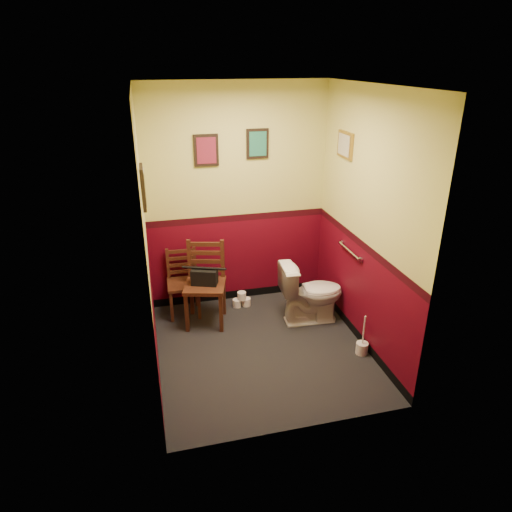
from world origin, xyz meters
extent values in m
cube|color=black|center=(0.00, 0.00, 0.00)|extent=(2.20, 2.40, 0.00)
cube|color=silver|center=(0.00, 0.00, 2.70)|extent=(2.20, 2.40, 0.00)
cube|color=#4F0513|center=(0.00, 1.20, 1.35)|extent=(2.20, 0.00, 2.70)
cube|color=#4F0513|center=(0.00, -1.20, 1.35)|extent=(2.20, 0.00, 2.70)
cube|color=#4F0513|center=(-1.10, 0.00, 1.35)|extent=(0.00, 2.40, 2.70)
cube|color=#4F0513|center=(1.10, 0.00, 1.35)|extent=(0.00, 2.40, 2.70)
cylinder|color=silver|center=(1.07, 0.25, 0.95)|extent=(0.03, 0.50, 0.03)
cylinder|color=silver|center=(1.09, 0.00, 0.95)|extent=(0.02, 0.06, 0.06)
cylinder|color=silver|center=(1.09, 0.50, 0.95)|extent=(0.02, 0.06, 0.06)
cube|color=black|center=(-0.35, 1.18, 1.95)|extent=(0.28, 0.03, 0.36)
cube|color=maroon|center=(-0.35, 1.17, 1.95)|extent=(0.22, 0.01, 0.30)
cube|color=black|center=(0.25, 1.18, 2.00)|extent=(0.26, 0.03, 0.34)
cube|color=#206752|center=(0.25, 1.17, 2.00)|extent=(0.20, 0.01, 0.28)
cube|color=black|center=(-1.08, 0.10, 1.85)|extent=(0.03, 0.30, 0.38)
cube|color=tan|center=(-1.07, 0.10, 1.85)|extent=(0.01, 0.24, 0.31)
cube|color=olive|center=(1.08, 0.60, 2.05)|extent=(0.03, 0.34, 0.28)
cube|color=tan|center=(1.07, 0.60, 2.05)|extent=(0.01, 0.28, 0.22)
imported|color=white|center=(0.72, 0.44, 0.37)|extent=(0.77, 0.46, 0.73)
cylinder|color=silver|center=(1.02, -0.34, 0.06)|extent=(0.13, 0.13, 0.13)
cylinder|color=silver|center=(1.02, -0.34, 0.28)|extent=(0.02, 0.02, 0.36)
cube|color=#472315|center=(-0.73, 0.96, 0.41)|extent=(0.39, 0.39, 0.04)
cube|color=#472315|center=(-0.89, 0.80, 0.20)|extent=(0.04, 0.04, 0.41)
cube|color=#472315|center=(-0.88, 1.13, 0.20)|extent=(0.04, 0.04, 0.41)
cube|color=#472315|center=(-0.57, 0.79, 0.20)|extent=(0.04, 0.04, 0.41)
cube|color=#472315|center=(-0.56, 1.12, 0.20)|extent=(0.04, 0.04, 0.41)
cube|color=#472315|center=(-0.88, 1.13, 0.61)|extent=(0.04, 0.03, 0.41)
cube|color=#472315|center=(-0.56, 1.12, 0.61)|extent=(0.04, 0.03, 0.41)
cube|color=#472315|center=(-0.72, 1.13, 0.50)|extent=(0.31, 0.03, 0.04)
cube|color=#472315|center=(-0.72, 1.13, 0.59)|extent=(0.31, 0.03, 0.04)
cube|color=#472315|center=(-0.72, 1.13, 0.68)|extent=(0.31, 0.03, 0.04)
cube|color=#472315|center=(-0.72, 1.13, 0.77)|extent=(0.31, 0.03, 0.04)
cube|color=#472315|center=(-0.50, 0.69, 0.49)|extent=(0.56, 0.56, 0.04)
cube|color=#472315|center=(-0.74, 0.55, 0.25)|extent=(0.05, 0.05, 0.49)
cube|color=#472315|center=(-0.64, 0.93, 0.25)|extent=(0.05, 0.05, 0.49)
cube|color=#472315|center=(-0.36, 0.45, 0.25)|extent=(0.05, 0.05, 0.49)
cube|color=#472315|center=(-0.26, 0.83, 0.25)|extent=(0.05, 0.05, 0.49)
cube|color=#472315|center=(-0.64, 0.94, 0.74)|extent=(0.05, 0.05, 0.49)
cube|color=#472315|center=(-0.26, 0.84, 0.74)|extent=(0.05, 0.05, 0.49)
cube|color=#472315|center=(-0.45, 0.89, 0.60)|extent=(0.37, 0.12, 0.05)
cube|color=#472315|center=(-0.45, 0.89, 0.71)|extent=(0.37, 0.12, 0.05)
cube|color=#472315|center=(-0.45, 0.89, 0.82)|extent=(0.37, 0.12, 0.05)
cube|color=#472315|center=(-0.45, 0.89, 0.93)|extent=(0.37, 0.12, 0.05)
cube|color=black|center=(-0.50, 0.69, 0.60)|extent=(0.33, 0.24, 0.18)
cylinder|color=black|center=(-0.50, 0.69, 0.71)|extent=(0.25, 0.11, 0.03)
cylinder|color=silver|center=(-0.07, 0.97, 0.05)|extent=(0.11, 0.11, 0.10)
cylinder|color=silver|center=(0.05, 0.97, 0.05)|extent=(0.11, 0.11, 0.10)
cylinder|color=silver|center=(-0.01, 0.96, 0.15)|extent=(0.11, 0.11, 0.10)
camera|label=1|loc=(-1.06, -4.01, 2.92)|focal=32.00mm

